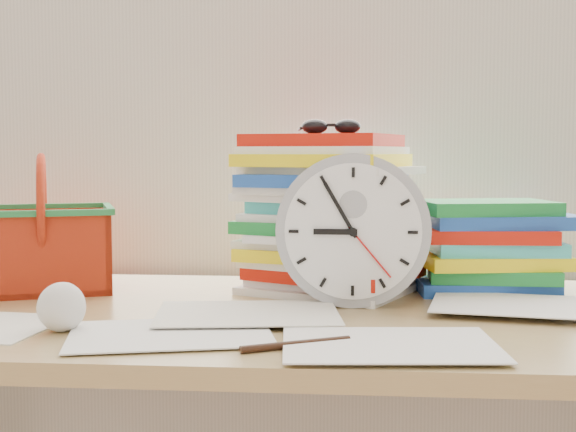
# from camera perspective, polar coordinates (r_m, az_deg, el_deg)

# --- Properties ---
(curtain) EXTENTS (2.40, 0.01, 2.50)m
(curtain) POSITION_cam_1_polar(r_m,az_deg,el_deg) (1.69, 0.96, 14.60)
(curtain) COLOR beige
(curtain) RESTS_ON room_shell
(desk) EXTENTS (1.40, 0.70, 0.75)m
(desk) POSITION_cam_1_polar(r_m,az_deg,el_deg) (1.32, -0.23, -9.89)
(desk) COLOR #A0814B
(desk) RESTS_ON ground
(paper_stack) EXTENTS (0.37, 0.34, 0.29)m
(paper_stack) POSITION_cam_1_polar(r_m,az_deg,el_deg) (1.46, 2.78, 0.17)
(paper_stack) COLOR white
(paper_stack) RESTS_ON desk
(clock) EXTENTS (0.25, 0.05, 0.25)m
(clock) POSITION_cam_1_polar(r_m,az_deg,el_deg) (1.33, 4.64, -1.00)
(clock) COLOR #A0A2A7
(clock) RESTS_ON desk
(sunglasses) EXTENTS (0.13, 0.12, 0.03)m
(sunglasses) POSITION_cam_1_polar(r_m,az_deg,el_deg) (1.46, 3.08, 6.36)
(sunglasses) COLOR black
(sunglasses) RESTS_ON paper_stack
(book_stack) EXTENTS (0.30, 0.24, 0.17)m
(book_stack) POSITION_cam_1_polar(r_m,az_deg,el_deg) (1.53, 14.07, -2.06)
(book_stack) COLOR white
(book_stack) RESTS_ON desk
(basket) EXTENTS (0.30, 0.27, 0.25)m
(basket) POSITION_cam_1_polar(r_m,az_deg,el_deg) (1.54, -17.06, -0.56)
(basket) COLOR red
(basket) RESTS_ON desk
(crumpled_ball) EXTENTS (0.07, 0.07, 0.07)m
(crumpled_ball) POSITION_cam_1_polar(r_m,az_deg,el_deg) (1.20, -15.83, -6.21)
(crumpled_ball) COLOR white
(crumpled_ball) RESTS_ON desk
(pen) EXTENTS (0.14, 0.08, 0.01)m
(pen) POSITION_cam_1_polar(r_m,az_deg,el_deg) (1.06, 0.58, -9.12)
(pen) COLOR black
(pen) RESTS_ON desk
(scattered_papers) EXTENTS (1.26, 0.42, 0.02)m
(scattered_papers) POSITION_cam_1_polar(r_m,az_deg,el_deg) (1.31, -0.23, -6.46)
(scattered_papers) COLOR white
(scattered_papers) RESTS_ON desk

